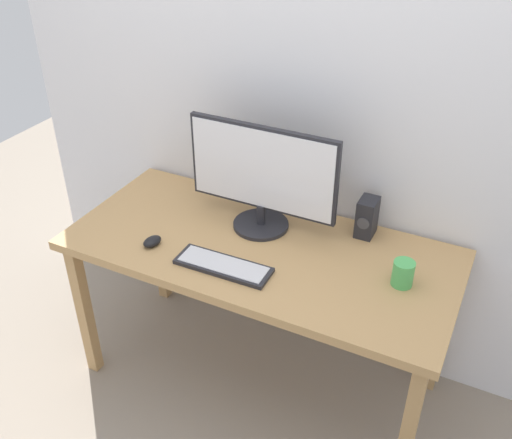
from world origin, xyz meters
name	(u,v)px	position (x,y,z in m)	size (l,w,h in m)	color
ground_plane	(259,375)	(0.00, 0.00, 0.00)	(6.00, 6.00, 0.00)	gray
wall_back	(307,25)	(0.00, 0.39, 1.50)	(2.76, 0.04, 3.00)	silver
desk	(260,261)	(0.00, 0.00, 0.66)	(1.54, 0.70, 0.74)	tan
monitor	(262,176)	(-0.06, 0.14, 0.97)	(0.62, 0.23, 0.44)	#232328
keyboard_primary	(223,266)	(-0.06, -0.18, 0.75)	(0.37, 0.13, 0.02)	#232328
mouse	(152,241)	(-0.38, -0.18, 0.75)	(0.05, 0.08, 0.04)	black
speaker_right	(367,217)	(0.34, 0.27, 0.82)	(0.07, 0.10, 0.16)	#232328
coffee_mug	(403,273)	(0.56, 0.01, 0.79)	(0.08, 0.08, 0.10)	#4CB259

